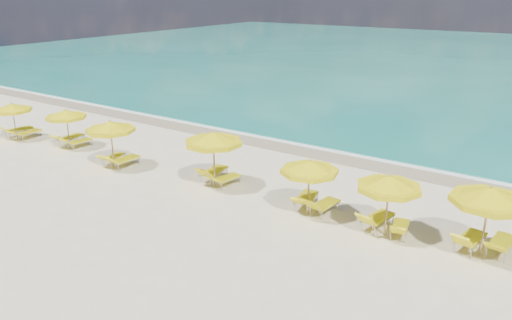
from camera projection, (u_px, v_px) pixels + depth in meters
The scene contains 26 objects.
ground_plane at pixel (236, 197), 20.86m from camera, with size 120.00×120.00×0.00m, color beige.
ocean at pixel (479, 61), 58.36m from camera, with size 120.00×80.00×0.30m, color #136B5C.
wet_sand_band at pixel (318, 151), 26.64m from camera, with size 120.00×2.60×0.01m, color tan.
foam_line at pixel (325, 147), 27.27m from camera, with size 120.00×1.20×0.03m, color white.
whitecap_near at pixel (306, 104), 37.32m from camera, with size 14.00×0.36×0.05m, color white.
umbrella_0 at pixel (12, 108), 28.19m from camera, with size 2.69×2.69×2.14m.
umbrella_1 at pixel (66, 114), 26.67m from camera, with size 2.70×2.70×2.16m.
umbrella_2 at pixel (110, 127), 23.65m from camera, with size 2.37×2.37×2.37m.
umbrella_3 at pixel (213, 139), 21.29m from camera, with size 3.28×3.28×2.54m.
umbrella_4 at pixel (309, 168), 18.66m from camera, with size 2.55×2.55×2.25m.
umbrella_5 at pixel (389, 184), 17.05m from camera, with size 2.28×2.28×2.29m.
umbrella_6 at pixel (490, 196), 15.61m from camera, with size 3.12×3.12×2.48m.
lounger_0_left at pixel (18, 132), 29.20m from camera, with size 0.93×2.02×0.90m.
lounger_0_right at pixel (28, 135), 28.76m from camera, with size 0.72×1.90×0.72m.
lounger_1_left at pixel (71, 140), 27.74m from camera, with size 0.87×2.02×0.81m.
lounger_1_right at pixel (79, 144), 27.18m from camera, with size 0.72×1.72×0.72m.
lounger_2_left at pixel (113, 159), 24.78m from camera, with size 0.80×1.67×0.69m.
lounger_2_right at pixel (124, 162), 24.22m from camera, with size 0.74×1.90×0.86m.
lounger_3_left at pixel (214, 175), 22.64m from camera, with size 0.90×2.01×0.90m.
lounger_3_right at pixel (226, 181), 21.98m from camera, with size 0.84×1.77×0.73m.
lounger_4_left at pixel (306, 201), 19.85m from camera, with size 1.01×1.99×0.83m.
lounger_4_right at pixel (324, 208), 19.28m from camera, with size 0.79×1.81×0.86m.
lounger_5_left at pixel (377, 222), 18.12m from camera, with size 0.94×1.92×0.89m.
lounger_5_right at pixel (400, 230), 17.57m from camera, with size 0.84×1.66×0.77m.
lounger_6_left at pixel (469, 243), 16.65m from camera, with size 0.90×1.87×0.90m.
lounger_6_right at pixel (500, 247), 16.38m from camera, with size 0.80×1.95×0.83m.
Camera 1 is at (11.46, -15.40, 8.34)m, focal length 35.00 mm.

